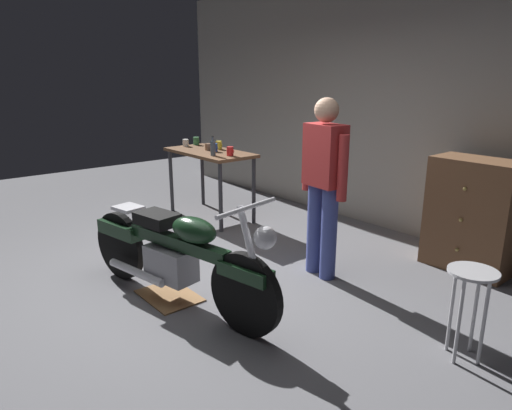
% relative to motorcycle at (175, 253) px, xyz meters
% --- Properties ---
extents(ground_plane, '(12.00, 12.00, 0.00)m').
position_rel_motorcycle_xyz_m(ground_plane, '(-0.19, 0.28, -0.45)').
color(ground_plane, slate).
extents(back_wall, '(8.00, 0.12, 3.10)m').
position_rel_motorcycle_xyz_m(back_wall, '(-0.19, 3.08, 1.10)').
color(back_wall, gray).
rests_on(back_wall, ground_plane).
extents(workbench, '(1.30, 0.64, 0.90)m').
position_rel_motorcycle_xyz_m(workbench, '(-1.84, 1.61, 0.34)').
color(workbench, brown).
rests_on(workbench, ground_plane).
extents(motorcycle, '(2.17, 0.74, 1.00)m').
position_rel_motorcycle_xyz_m(motorcycle, '(0.00, 0.00, 0.00)').
color(motorcycle, black).
rests_on(motorcycle, ground_plane).
extents(person_standing, '(0.57, 0.26, 1.67)m').
position_rel_motorcycle_xyz_m(person_standing, '(0.38, 1.36, 0.48)').
color(person_standing, '#414D98').
rests_on(person_standing, ground_plane).
extents(shop_stool, '(0.32, 0.32, 0.64)m').
position_rel_motorcycle_xyz_m(shop_stool, '(1.92, 1.09, 0.05)').
color(shop_stool, '#B2B2B7').
rests_on(shop_stool, ground_plane).
extents(wooden_dresser, '(0.80, 0.47, 1.10)m').
position_rel_motorcycle_xyz_m(wooden_dresser, '(1.21, 2.58, 0.10)').
color(wooden_dresser, brown).
rests_on(wooden_dresser, ground_plane).
extents(drip_tray, '(0.56, 0.40, 0.01)m').
position_rel_motorcycle_xyz_m(drip_tray, '(-0.15, -0.00, -0.44)').
color(drip_tray, olive).
rests_on(drip_tray, ground_plane).
extents(mug_green_speckled, '(0.12, 0.08, 0.11)m').
position_rel_motorcycle_xyz_m(mug_green_speckled, '(-2.41, 1.77, 0.51)').
color(mug_green_speckled, '#3D7F4C').
rests_on(mug_green_speckled, workbench).
extents(mug_brown_stoneware, '(0.12, 0.09, 0.09)m').
position_rel_motorcycle_xyz_m(mug_brown_stoneware, '(-1.90, 1.63, 0.49)').
color(mug_brown_stoneware, brown).
rests_on(mug_brown_stoneware, workbench).
extents(mug_yellow_tall, '(0.12, 0.08, 0.11)m').
position_rel_motorcycle_xyz_m(mug_yellow_tall, '(-1.88, 1.79, 0.51)').
color(mug_yellow_tall, yellow).
rests_on(mug_yellow_tall, workbench).
extents(mug_red_diner, '(0.12, 0.08, 0.11)m').
position_rel_motorcycle_xyz_m(mug_red_diner, '(-1.37, 1.59, 0.51)').
color(mug_red_diner, red).
rests_on(mug_red_diner, workbench).
extents(mug_white_ceramic, '(0.12, 0.08, 0.10)m').
position_rel_motorcycle_xyz_m(mug_white_ceramic, '(-2.39, 1.59, 0.50)').
color(mug_white_ceramic, white).
rests_on(mug_white_ceramic, workbench).
extents(mug_blue_enamel, '(0.12, 0.08, 0.10)m').
position_rel_motorcycle_xyz_m(mug_blue_enamel, '(-1.76, 1.63, 0.50)').
color(mug_blue_enamel, '#2D51AD').
rests_on(mug_blue_enamel, workbench).
extents(bottle, '(0.06, 0.06, 0.24)m').
position_rel_motorcycle_xyz_m(bottle, '(-1.51, 1.44, 0.55)').
color(bottle, '#3F4C59').
rests_on(bottle, workbench).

